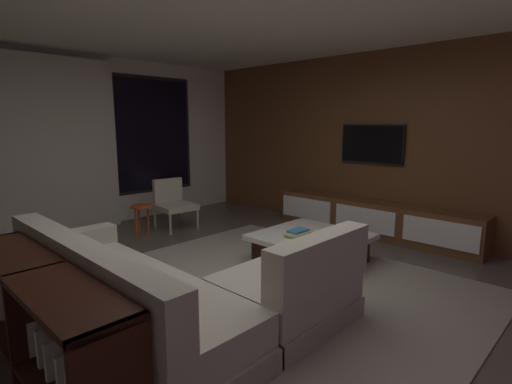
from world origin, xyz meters
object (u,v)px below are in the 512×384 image
at_px(book_stack_on_coffee_table, 298,233).
at_px(side_stool, 141,211).
at_px(sectional_couch, 170,296).
at_px(console_table_behind_couch, 40,315).
at_px(coffee_table, 311,248).
at_px(media_console, 374,219).
at_px(mounted_tv, 372,144).
at_px(accent_chair_near_window, 173,201).

relative_size(book_stack_on_coffee_table, side_stool, 0.65).
height_order(sectional_couch, console_table_behind_couch, sectional_couch).
xyz_separation_m(sectional_couch, coffee_table, (2.01, 0.08, -0.10)).
bearing_deg(coffee_table, media_console, 0.39).
distance_m(side_stool, console_table_behind_couch, 3.27).
bearing_deg(media_console, mounted_tv, 47.56).
height_order(coffee_table, book_stack_on_coffee_table, book_stack_on_coffee_table).
bearing_deg(side_stool, accent_chair_near_window, 1.92).
distance_m(side_stool, mounted_tv, 3.58).
height_order(sectional_couch, coffee_table, sectional_couch).
bearing_deg(console_table_behind_couch, accent_chair_near_window, 42.42).
height_order(mounted_tv, console_table_behind_couch, mounted_tv).
xyz_separation_m(accent_chair_near_window, side_stool, (-0.57, -0.02, -0.06)).
bearing_deg(book_stack_on_coffee_table, sectional_couch, -175.68).
distance_m(coffee_table, book_stack_on_coffee_table, 0.28).
xyz_separation_m(sectional_couch, book_stack_on_coffee_table, (1.84, 0.14, 0.11)).
xyz_separation_m(book_stack_on_coffee_table, console_table_behind_couch, (-2.75, -0.00, 0.02)).
xyz_separation_m(media_console, mounted_tv, (0.18, 0.20, 1.10)).
bearing_deg(side_stool, mounted_tv, -42.17).
relative_size(side_stool, mounted_tv, 0.46).
relative_size(book_stack_on_coffee_table, accent_chair_near_window, 0.38).
bearing_deg(book_stack_on_coffee_table, console_table_behind_couch, -179.90).
bearing_deg(coffee_table, side_stool, 107.11).
height_order(book_stack_on_coffee_table, media_console, media_console).
bearing_deg(accent_chair_near_window, sectional_couch, -124.60).
bearing_deg(media_console, book_stack_on_coffee_table, 178.48).
bearing_deg(mounted_tv, book_stack_on_coffee_table, -175.58).
distance_m(sectional_couch, side_stool, 2.88).
height_order(side_stool, media_console, media_console).
relative_size(book_stack_on_coffee_table, mounted_tv, 0.30).
bearing_deg(console_table_behind_couch, side_stool, 48.91).
distance_m(side_stool, media_console, 3.45).
bearing_deg(accent_chair_near_window, side_stool, -178.08).
distance_m(sectional_couch, console_table_behind_couch, 0.93).
distance_m(accent_chair_near_window, side_stool, 0.57).
relative_size(sectional_couch, console_table_behind_couch, 1.19).
bearing_deg(mounted_tv, console_table_behind_couch, -178.10).
distance_m(book_stack_on_coffee_table, media_console, 1.78).
relative_size(book_stack_on_coffee_table, media_console, 0.10).
height_order(sectional_couch, side_stool, sectional_couch).
height_order(coffee_table, console_table_behind_couch, console_table_behind_couch).
bearing_deg(sectional_couch, side_stool, 64.53).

